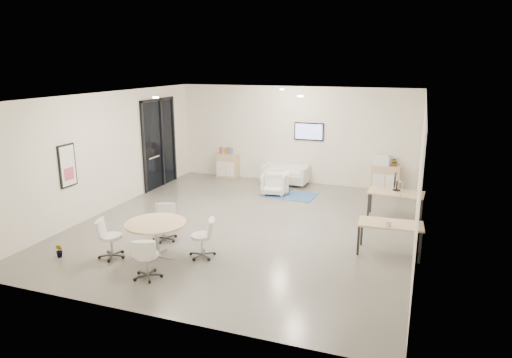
{
  "coord_description": "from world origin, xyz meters",
  "views": [
    {
      "loc": [
        3.91,
        -10.1,
        3.97
      ],
      "look_at": [
        0.12,
        0.4,
        1.09
      ],
      "focal_mm": 32.0,
      "sensor_mm": 36.0,
      "label": 1
    }
  ],
  "objects": [
    {
      "name": "room_shell",
      "position": [
        0.0,
        0.0,
        1.6
      ],
      "size": [
        9.6,
        10.6,
        4.8
      ],
      "color": "#56544E",
      "rests_on": "ground"
    },
    {
      "name": "glass_door",
      "position": [
        -3.95,
        2.51,
        1.5
      ],
      "size": [
        0.09,
        1.9,
        2.85
      ],
      "color": "black",
      "rests_on": "room_shell"
    },
    {
      "name": "artwork",
      "position": [
        -3.97,
        -1.6,
        1.55
      ],
      "size": [
        0.05,
        0.54,
        1.04
      ],
      "color": "black",
      "rests_on": "room_shell"
    },
    {
      "name": "wall_tv",
      "position": [
        0.5,
        4.46,
        1.75
      ],
      "size": [
        0.98,
        0.06,
        0.58
      ],
      "color": "black",
      "rests_on": "room_shell"
    },
    {
      "name": "ceiling_spots",
      "position": [
        -0.2,
        0.83,
        3.18
      ],
      "size": [
        3.14,
        4.14,
        0.03
      ],
      "color": "#FFEAC6",
      "rests_on": "room_shell"
    },
    {
      "name": "sideboard_left",
      "position": [
        -2.35,
        4.28,
        0.42
      ],
      "size": [
        0.76,
        0.39,
        0.85
      ],
      "color": "tan",
      "rests_on": "room_shell"
    },
    {
      "name": "sideboard_right",
      "position": [
        3.03,
        4.27,
        0.42
      ],
      "size": [
        0.85,
        0.41,
        0.85
      ],
      "color": "tan",
      "rests_on": "room_shell"
    },
    {
      "name": "books",
      "position": [
        -2.39,
        4.28,
        0.96
      ],
      "size": [
        0.44,
        0.14,
        0.22
      ],
      "color": "red",
      "rests_on": "sideboard_left"
    },
    {
      "name": "printer",
      "position": [
        2.91,
        4.27,
        1.01
      ],
      "size": [
        0.53,
        0.46,
        0.34
      ],
      "rotation": [
        0.0,
        0.0,
        -0.14
      ],
      "color": "white",
      "rests_on": "sideboard_right"
    },
    {
      "name": "loveseat",
      "position": [
        -0.18,
        4.12,
        0.31
      ],
      "size": [
        1.53,
        0.82,
        0.56
      ],
      "rotation": [
        0.0,
        0.0,
        -0.05
      ],
      "color": "silver",
      "rests_on": "room_shell"
    },
    {
      "name": "blue_rug",
      "position": [
        0.33,
        2.86,
        0.01
      ],
      "size": [
        1.64,
        1.15,
        0.01
      ],
      "primitive_type": "cube",
      "rotation": [
        0.0,
        0.0,
        -0.06
      ],
      "color": "#315A96",
      "rests_on": "room_shell"
    },
    {
      "name": "armchair_left",
      "position": [
        -0.15,
        3.06,
        0.37
      ],
      "size": [
        0.84,
        0.88,
        0.74
      ],
      "primitive_type": "imported",
      "rotation": [
        0.0,
        0.0,
        -1.3
      ],
      "color": "silver",
      "rests_on": "room_shell"
    },
    {
      "name": "armchair_right",
      "position": [
        -0.15,
        2.8,
        0.37
      ],
      "size": [
        0.79,
        0.76,
        0.73
      ],
      "primitive_type": "imported",
      "rotation": [
        0.0,
        0.0,
        0.14
      ],
      "color": "silver",
      "rests_on": "room_shell"
    },
    {
      "name": "desk_rear",
      "position": [
        3.48,
        1.73,
        0.65
      ],
      "size": [
        1.42,
        0.77,
        0.72
      ],
      "rotation": [
        0.0,
        0.0,
        -0.06
      ],
      "color": "tan",
      "rests_on": "room_shell"
    },
    {
      "name": "desk_front",
      "position": [
        3.51,
        -0.65,
        0.62
      ],
      "size": [
        1.35,
        0.73,
        0.69
      ],
      "rotation": [
        0.0,
        0.0,
        0.06
      ],
      "color": "tan",
      "rests_on": "room_shell"
    },
    {
      "name": "monitor",
      "position": [
        3.44,
        1.88,
        0.96
      ],
      "size": [
        0.2,
        0.5,
        0.44
      ],
      "color": "black",
      "rests_on": "desk_rear"
    },
    {
      "name": "round_table",
      "position": [
        -1.04,
        -2.47,
        0.68
      ],
      "size": [
        1.26,
        1.26,
        0.76
      ],
      "color": "tan",
      "rests_on": "room_shell"
    },
    {
      "name": "meeting_chairs",
      "position": [
        -1.04,
        -2.47,
        0.41
      ],
      "size": [
        2.51,
        2.51,
        0.82
      ],
      "color": "white",
      "rests_on": "room_shell"
    },
    {
      "name": "plant_cabinet",
      "position": [
        3.28,
        4.26,
        0.96
      ],
      "size": [
        0.28,
        0.3,
        0.22
      ],
      "primitive_type": "imported",
      "rotation": [
        0.0,
        0.0,
        0.1
      ],
      "color": "#3F7F3F",
      "rests_on": "sideboard_right"
    },
    {
      "name": "plant_floor",
      "position": [
        -2.94,
        -3.19,
        0.07
      ],
      "size": [
        0.24,
        0.33,
        0.13
      ],
      "primitive_type": "imported",
      "rotation": [
        0.0,
        0.0,
        -0.29
      ],
      "color": "#3F7F3F",
      "rests_on": "room_shell"
    },
    {
      "name": "cup",
      "position": [
        3.48,
        -0.88,
        0.75
      ],
      "size": [
        0.12,
        0.1,
        0.11
      ],
      "primitive_type": "imported",
      "rotation": [
        0.0,
        0.0,
        -0.09
      ],
      "color": "white",
      "rests_on": "desk_front"
    }
  ]
}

